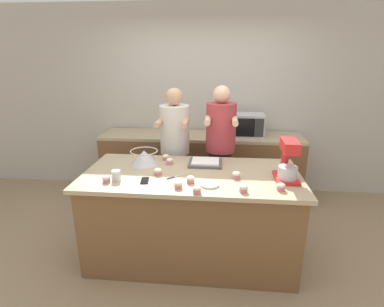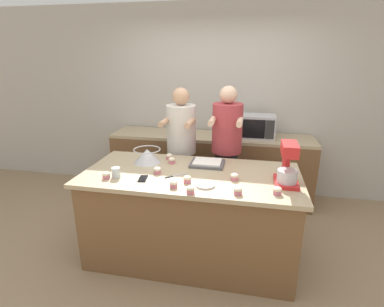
% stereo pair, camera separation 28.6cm
% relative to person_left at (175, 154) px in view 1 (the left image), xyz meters
% --- Properties ---
extents(ground_plane, '(16.00, 16.00, 0.00)m').
position_rel_person_left_xyz_m(ground_plane, '(0.27, -0.74, -0.86)').
color(ground_plane, '#937A5B').
extents(back_wall, '(10.00, 0.06, 2.70)m').
position_rel_person_left_xyz_m(back_wall, '(0.27, 1.01, 0.49)').
color(back_wall, '#B2ADA3').
rests_on(back_wall, ground_plane).
extents(island_counter, '(2.07, 0.99, 0.92)m').
position_rel_person_left_xyz_m(island_counter, '(0.27, -0.74, -0.40)').
color(island_counter, brown).
rests_on(island_counter, ground_plane).
extents(back_counter, '(2.80, 0.60, 0.94)m').
position_rel_person_left_xyz_m(back_counter, '(0.27, 0.66, -0.40)').
color(back_counter, brown).
rests_on(back_counter, ground_plane).
extents(person_left, '(0.36, 0.51, 1.65)m').
position_rel_person_left_xyz_m(person_left, '(0.00, 0.00, 0.00)').
color(person_left, '#232328').
rests_on(person_left, ground_plane).
extents(person_right, '(0.36, 0.51, 1.68)m').
position_rel_person_left_xyz_m(person_right, '(0.54, 0.00, 0.02)').
color(person_right, '#232328').
rests_on(person_right, ground_plane).
extents(stand_mixer, '(0.20, 0.30, 0.37)m').
position_rel_person_left_xyz_m(stand_mixer, '(1.14, -0.82, 0.22)').
color(stand_mixer, red).
rests_on(stand_mixer, island_counter).
extents(mixing_bowl, '(0.29, 0.29, 0.15)m').
position_rel_person_left_xyz_m(mixing_bowl, '(-0.24, -0.54, 0.14)').
color(mixing_bowl, '#BCBCC1').
rests_on(mixing_bowl, island_counter).
extents(baking_tray, '(0.34, 0.29, 0.04)m').
position_rel_person_left_xyz_m(baking_tray, '(0.39, -0.48, 0.08)').
color(baking_tray, '#4C4C51').
rests_on(baking_tray, island_counter).
extents(microwave_oven, '(0.54, 0.33, 0.31)m').
position_rel_person_left_xyz_m(microwave_oven, '(0.85, 0.66, 0.22)').
color(microwave_oven, '#B7B7BC').
rests_on(microwave_oven, back_counter).
extents(cell_phone, '(0.09, 0.15, 0.01)m').
position_rel_person_left_xyz_m(cell_phone, '(-0.13, -0.97, 0.06)').
color(cell_phone, black).
rests_on(cell_phone, island_counter).
extents(drinking_glass, '(0.08, 0.08, 0.09)m').
position_rel_person_left_xyz_m(drinking_glass, '(-0.39, -0.98, 0.11)').
color(drinking_glass, silver).
rests_on(drinking_glass, island_counter).
extents(small_plate, '(0.17, 0.17, 0.02)m').
position_rel_person_left_xyz_m(small_plate, '(0.45, -1.01, 0.07)').
color(small_plate, white).
rests_on(small_plate, island_counter).
extents(knife, '(0.18, 0.16, 0.01)m').
position_rel_person_left_xyz_m(knife, '(0.13, -0.85, 0.06)').
color(knife, '#BCBCC1').
rests_on(knife, island_counter).
extents(cupcake_0, '(0.07, 0.07, 0.07)m').
position_rel_person_left_xyz_m(cupcake_0, '(0.69, -0.83, 0.09)').
color(cupcake_0, '#D17084').
rests_on(cupcake_0, island_counter).
extents(cupcake_1, '(0.07, 0.07, 0.07)m').
position_rel_person_left_xyz_m(cupcake_1, '(-0.04, -0.82, 0.09)').
color(cupcake_1, '#D17084').
rests_on(cupcake_1, island_counter).
extents(cupcake_2, '(0.07, 0.07, 0.07)m').
position_rel_person_left_xyz_m(cupcake_2, '(-0.04, -0.40, 0.09)').
color(cupcake_2, '#D17084').
rests_on(cupcake_2, island_counter).
extents(cupcake_3, '(0.07, 0.07, 0.07)m').
position_rel_person_left_xyz_m(cupcake_3, '(1.05, -1.05, 0.09)').
color(cupcake_3, '#D17084').
rests_on(cupcake_3, island_counter).
extents(cupcake_4, '(0.07, 0.07, 0.07)m').
position_rel_person_left_xyz_m(cupcake_4, '(0.74, -1.12, 0.09)').
color(cupcake_4, '#D17084').
rests_on(cupcake_4, island_counter).
extents(cupcake_5, '(0.07, 0.07, 0.07)m').
position_rel_person_left_xyz_m(cupcake_5, '(0.02, -0.52, 0.09)').
color(cupcake_5, '#D17084').
rests_on(cupcake_5, island_counter).
extents(cupcake_6, '(0.07, 0.07, 0.07)m').
position_rel_person_left_xyz_m(cupcake_6, '(0.36, -1.18, 0.09)').
color(cupcake_6, '#D17084').
rests_on(cupcake_6, island_counter).
extents(cupcake_7, '(0.07, 0.07, 0.07)m').
position_rel_person_left_xyz_m(cupcake_7, '(0.29, -0.97, 0.09)').
color(cupcake_7, '#D17084').
rests_on(cupcake_7, island_counter).
extents(cupcake_8, '(0.07, 0.07, 0.07)m').
position_rel_person_left_xyz_m(cupcake_8, '(-0.46, -1.03, 0.09)').
color(cupcake_8, '#D17084').
rests_on(cupcake_8, island_counter).
extents(cupcake_9, '(0.07, 0.07, 0.07)m').
position_rel_person_left_xyz_m(cupcake_9, '(0.19, -1.09, 0.09)').
color(cupcake_9, '#D17084').
rests_on(cupcake_9, island_counter).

